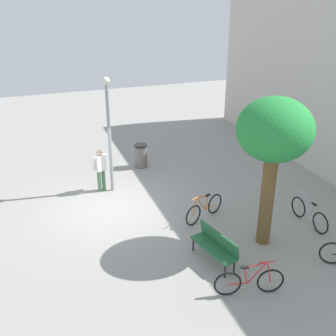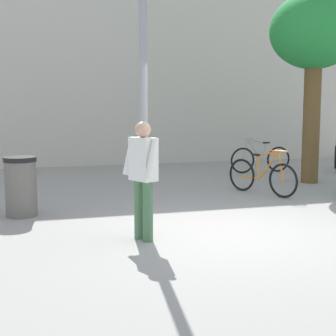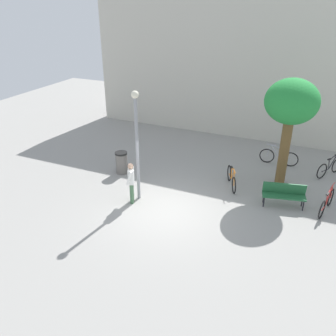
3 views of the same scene
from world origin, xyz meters
name	(u,v)px [view 2 (image 2 of 3)]	position (x,y,z in m)	size (l,w,h in m)	color
ground_plane	(240,234)	(0.00, 0.00, 0.00)	(36.00, 36.00, 0.00)	gray
building_facade	(119,51)	(0.00, 9.70, 3.60)	(16.32, 2.00, 7.21)	beige
lamppost	(143,55)	(-1.35, 0.45, 2.60)	(0.28, 0.28, 4.33)	gray
person_by_lamppost	(143,172)	(-1.45, 0.06, 0.97)	(0.46, 0.63, 1.67)	#47704C
plaza_tree	(315,36)	(3.61, 3.99, 3.49)	(2.11, 2.11, 4.51)	brown
bicycle_orange	(262,176)	(1.78, 2.86, 0.38)	(0.81, 1.66, 0.97)	black
bicycle_silver	(260,159)	(3.25, 5.92, 0.38)	(1.81, 0.08, 0.97)	black
trash_bin	(21,186)	(-3.11, 2.11, 0.51)	(0.55, 0.55, 1.02)	#66605B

